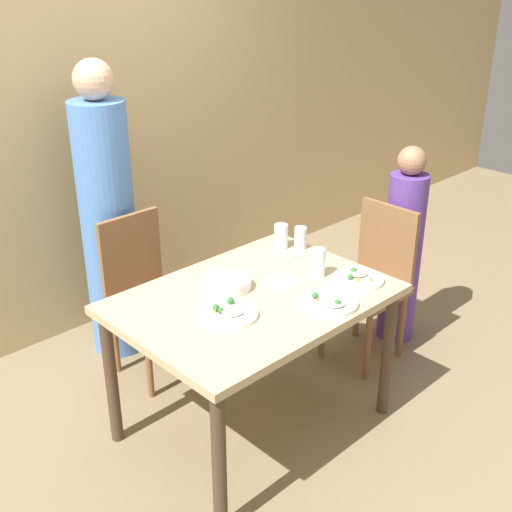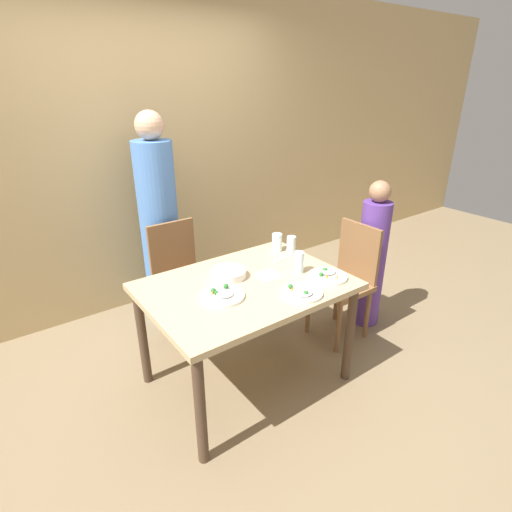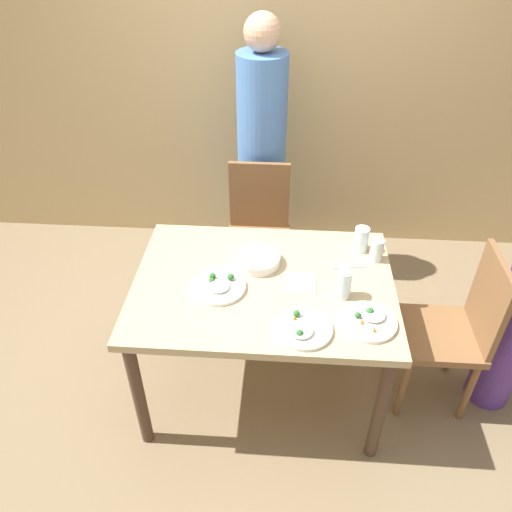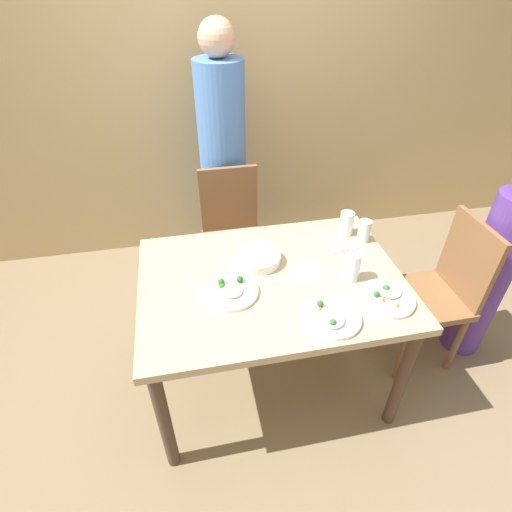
{
  "view_description": "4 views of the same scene",
  "coord_description": "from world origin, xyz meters",
  "px_view_note": "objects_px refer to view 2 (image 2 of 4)",
  "views": [
    {
      "loc": [
        -1.82,
        -1.91,
        2.17
      ],
      "look_at": [
        -0.03,
        -0.05,
        0.98
      ],
      "focal_mm": 45.0,
      "sensor_mm": 36.0,
      "label": 1
    },
    {
      "loc": [
        -1.25,
        -1.82,
        1.92
      ],
      "look_at": [
        0.12,
        0.06,
        0.89
      ],
      "focal_mm": 28.0,
      "sensor_mm": 36.0,
      "label": 2
    },
    {
      "loc": [
        0.09,
        -1.82,
        2.31
      ],
      "look_at": [
        -0.04,
        0.05,
        0.87
      ],
      "focal_mm": 35.0,
      "sensor_mm": 36.0,
      "label": 3
    },
    {
      "loc": [
        -0.36,
        -1.41,
        1.99
      ],
      "look_at": [
        -0.07,
        0.03,
        0.87
      ],
      "focal_mm": 28.0,
      "sensor_mm": 36.0,
      "label": 4
    }
  ],
  "objects_px": {
    "chair_child_spot": "(347,277)",
    "plate_rice_adult": "(222,295)",
    "chair_adult_spot": "(181,276)",
    "person_child": "(371,260)",
    "glass_water_tall": "(299,262)",
    "bowl_curry": "(229,273)",
    "person_adult": "(160,228)"
  },
  "relations": [
    {
      "from": "bowl_curry",
      "to": "chair_adult_spot",
      "type": "bearing_deg",
      "value": 93.46
    },
    {
      "from": "plate_rice_adult",
      "to": "glass_water_tall",
      "type": "bearing_deg",
      "value": -1.33
    },
    {
      "from": "person_child",
      "to": "plate_rice_adult",
      "type": "distance_m",
      "value": 1.47
    },
    {
      "from": "chair_adult_spot",
      "to": "plate_rice_adult",
      "type": "bearing_deg",
      "value": -98.78
    },
    {
      "from": "chair_adult_spot",
      "to": "glass_water_tall",
      "type": "bearing_deg",
      "value": -62.66
    },
    {
      "from": "chair_adult_spot",
      "to": "chair_child_spot",
      "type": "xyz_separation_m",
      "value": [
        1.04,
        -0.78,
        0.0
      ]
    },
    {
      "from": "chair_adult_spot",
      "to": "chair_child_spot",
      "type": "bearing_deg",
      "value": -36.87
    },
    {
      "from": "person_adult",
      "to": "chair_child_spot",
      "type": "bearing_deg",
      "value": -46.72
    },
    {
      "from": "person_child",
      "to": "bowl_curry",
      "type": "distance_m",
      "value": 1.31
    },
    {
      "from": "plate_rice_adult",
      "to": "chair_adult_spot",
      "type": "bearing_deg",
      "value": 81.22
    },
    {
      "from": "person_child",
      "to": "plate_rice_adult",
      "type": "xyz_separation_m",
      "value": [
        -1.46,
        -0.07,
        0.19
      ]
    },
    {
      "from": "person_adult",
      "to": "bowl_curry",
      "type": "bearing_deg",
      "value": -87.69
    },
    {
      "from": "chair_child_spot",
      "to": "person_adult",
      "type": "xyz_separation_m",
      "value": [
        -1.04,
        1.11,
        0.31
      ]
    },
    {
      "from": "person_child",
      "to": "plate_rice_adult",
      "type": "height_order",
      "value": "person_child"
    },
    {
      "from": "chair_child_spot",
      "to": "bowl_curry",
      "type": "relative_size",
      "value": 4.06
    },
    {
      "from": "bowl_curry",
      "to": "glass_water_tall",
      "type": "distance_m",
      "value": 0.46
    },
    {
      "from": "plate_rice_adult",
      "to": "bowl_curry",
      "type": "bearing_deg",
      "value": 49.52
    },
    {
      "from": "chair_adult_spot",
      "to": "plate_rice_adult",
      "type": "relative_size",
      "value": 3.5
    },
    {
      "from": "bowl_curry",
      "to": "glass_water_tall",
      "type": "relative_size",
      "value": 1.57
    },
    {
      "from": "bowl_curry",
      "to": "plate_rice_adult",
      "type": "height_order",
      "value": "plate_rice_adult"
    },
    {
      "from": "bowl_curry",
      "to": "person_adult",
      "type": "bearing_deg",
      "value": 92.31
    },
    {
      "from": "chair_adult_spot",
      "to": "person_child",
      "type": "xyz_separation_m",
      "value": [
        1.33,
        -0.78,
        0.08
      ]
    },
    {
      "from": "chair_child_spot",
      "to": "plate_rice_adult",
      "type": "distance_m",
      "value": 1.21
    },
    {
      "from": "person_child",
      "to": "bowl_curry",
      "type": "relative_size",
      "value": 5.42
    },
    {
      "from": "glass_water_tall",
      "to": "chair_child_spot",
      "type": "bearing_deg",
      "value": 8.17
    },
    {
      "from": "person_adult",
      "to": "plate_rice_adult",
      "type": "relative_size",
      "value": 6.55
    },
    {
      "from": "person_adult",
      "to": "glass_water_tall",
      "type": "xyz_separation_m",
      "value": [
        0.45,
        -1.19,
        0.02
      ]
    },
    {
      "from": "chair_adult_spot",
      "to": "person_child",
      "type": "bearing_deg",
      "value": -30.51
    },
    {
      "from": "chair_child_spot",
      "to": "glass_water_tall",
      "type": "bearing_deg",
      "value": -81.83
    },
    {
      "from": "person_child",
      "to": "glass_water_tall",
      "type": "height_order",
      "value": "person_child"
    },
    {
      "from": "chair_child_spot",
      "to": "person_child",
      "type": "distance_m",
      "value": 0.29
    },
    {
      "from": "person_adult",
      "to": "bowl_curry",
      "type": "xyz_separation_m",
      "value": [
        0.04,
        -0.98,
        -0.03
      ]
    }
  ]
}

